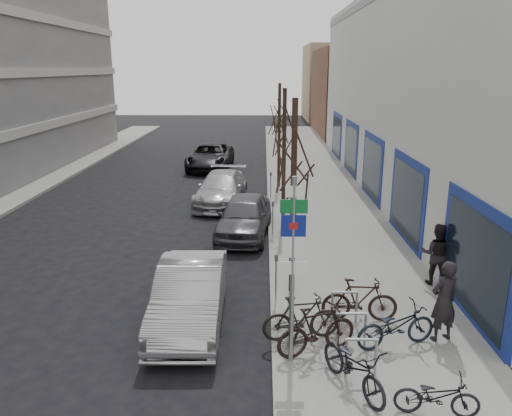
{
  "coord_description": "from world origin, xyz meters",
  "views": [
    {
      "loc": [
        1.8,
        -9.49,
        6.22
      ],
      "look_at": [
        1.57,
        5.55,
        2.0
      ],
      "focal_mm": 35.0,
      "sensor_mm": 36.0,
      "label": 1
    }
  ],
  "objects_px": {
    "meter_front": "(276,272)",
    "parked_car_front": "(190,294)",
    "tree_near": "(294,152)",
    "meter_mid": "(273,215)",
    "lane_car": "(210,156)",
    "meter_back": "(271,182)",
    "pedestrian_near": "(444,301)",
    "bike_near_left": "(354,362)",
    "bike_far_inner": "(360,300)",
    "parked_car_mid": "(244,216)",
    "bike_mid_curb": "(396,323)",
    "bike_far_curb": "(437,393)",
    "tree_far": "(279,111)",
    "bike_near_right": "(317,329)",
    "tree_mid": "(284,125)",
    "highway_sign_pole": "(293,260)",
    "pedestrian_far": "(437,254)",
    "bike_mid_inner": "(301,317)",
    "bike_rack": "(352,325)",
    "parked_car_back": "(221,189)"
  },
  "relations": [
    {
      "from": "meter_front",
      "to": "lane_car",
      "type": "height_order",
      "value": "lane_car"
    },
    {
      "from": "bike_mid_inner",
      "to": "bike_rack",
      "type": "bearing_deg",
      "value": -114.05
    },
    {
      "from": "parked_car_mid",
      "to": "parked_car_back",
      "type": "height_order",
      "value": "parked_car_mid"
    },
    {
      "from": "tree_far",
      "to": "bike_far_curb",
      "type": "bearing_deg",
      "value": -82.7
    },
    {
      "from": "bike_near_left",
      "to": "bike_far_curb",
      "type": "relative_size",
      "value": 1.29
    },
    {
      "from": "tree_far",
      "to": "meter_back",
      "type": "bearing_deg",
      "value": -100.2
    },
    {
      "from": "parked_car_front",
      "to": "bike_near_left",
      "type": "bearing_deg",
      "value": -40.24
    },
    {
      "from": "meter_front",
      "to": "bike_far_inner",
      "type": "relative_size",
      "value": 0.68
    },
    {
      "from": "bike_near_left",
      "to": "meter_back",
      "type": "bearing_deg",
      "value": 68.58
    },
    {
      "from": "highway_sign_pole",
      "to": "bike_mid_inner",
      "type": "height_order",
      "value": "highway_sign_pole"
    },
    {
      "from": "meter_back",
      "to": "pedestrian_near",
      "type": "xyz_separation_m",
      "value": [
        3.77,
        -13.09,
        0.21
      ]
    },
    {
      "from": "bike_rack",
      "to": "meter_mid",
      "type": "distance_m",
      "value": 8.07
    },
    {
      "from": "meter_back",
      "to": "bike_near_left",
      "type": "relative_size",
      "value": 0.65
    },
    {
      "from": "tree_far",
      "to": "bike_near_left",
      "type": "height_order",
      "value": "tree_far"
    },
    {
      "from": "bike_near_right",
      "to": "parked_car_front",
      "type": "xyz_separation_m",
      "value": [
        -3.01,
        1.63,
        0.03
      ]
    },
    {
      "from": "meter_front",
      "to": "bike_near_left",
      "type": "xyz_separation_m",
      "value": [
        1.41,
        -4.0,
        -0.17
      ]
    },
    {
      "from": "tree_mid",
      "to": "bike_mid_curb",
      "type": "height_order",
      "value": "tree_mid"
    },
    {
      "from": "bike_mid_curb",
      "to": "parked_car_mid",
      "type": "relative_size",
      "value": 0.42
    },
    {
      "from": "bike_far_inner",
      "to": "meter_front",
      "type": "bearing_deg",
      "value": 61.66
    },
    {
      "from": "bike_mid_inner",
      "to": "bike_far_inner",
      "type": "height_order",
      "value": "bike_far_inner"
    },
    {
      "from": "tree_far",
      "to": "bike_near_left",
      "type": "distance_m",
      "value": 17.84
    },
    {
      "from": "bike_near_right",
      "to": "pedestrian_near",
      "type": "distance_m",
      "value": 3.04
    },
    {
      "from": "meter_front",
      "to": "parked_car_front",
      "type": "distance_m",
      "value": 2.45
    },
    {
      "from": "bike_mid_curb",
      "to": "meter_front",
      "type": "bearing_deg",
      "value": 30.47
    },
    {
      "from": "parked_car_front",
      "to": "pedestrian_near",
      "type": "distance_m",
      "value": 6.04
    },
    {
      "from": "highway_sign_pole",
      "to": "tree_mid",
      "type": "bearing_deg",
      "value": 88.86
    },
    {
      "from": "meter_back",
      "to": "pedestrian_near",
      "type": "distance_m",
      "value": 13.62
    },
    {
      "from": "parked_car_back",
      "to": "pedestrian_near",
      "type": "relative_size",
      "value": 2.62
    },
    {
      "from": "pedestrian_far",
      "to": "bike_far_curb",
      "type": "bearing_deg",
      "value": 95.28
    },
    {
      "from": "meter_back",
      "to": "tree_near",
      "type": "bearing_deg",
      "value": -87.55
    },
    {
      "from": "meter_mid",
      "to": "bike_mid_inner",
      "type": "height_order",
      "value": "meter_mid"
    },
    {
      "from": "tree_near",
      "to": "meter_mid",
      "type": "distance_m",
      "value": 5.95
    },
    {
      "from": "bike_near_right",
      "to": "tree_far",
      "type": "bearing_deg",
      "value": -21.47
    },
    {
      "from": "parked_car_front",
      "to": "parked_car_back",
      "type": "bearing_deg",
      "value": 89.51
    },
    {
      "from": "bike_mid_curb",
      "to": "bike_far_curb",
      "type": "height_order",
      "value": "bike_mid_curb"
    },
    {
      "from": "bike_far_inner",
      "to": "bike_mid_curb",
      "type": "bearing_deg",
      "value": -150.46
    },
    {
      "from": "meter_mid",
      "to": "bike_mid_inner",
      "type": "relative_size",
      "value": 0.69
    },
    {
      "from": "parked_car_front",
      "to": "lane_car",
      "type": "bearing_deg",
      "value": 93.15
    },
    {
      "from": "pedestrian_far",
      "to": "meter_back",
      "type": "bearing_deg",
      "value": -41.79
    },
    {
      "from": "bike_mid_curb",
      "to": "tree_far",
      "type": "bearing_deg",
      "value": -9.41
    },
    {
      "from": "tree_near",
      "to": "pedestrian_near",
      "type": "relative_size",
      "value": 2.83
    },
    {
      "from": "bike_far_inner",
      "to": "parked_car_mid",
      "type": "relative_size",
      "value": 0.41
    },
    {
      "from": "meter_back",
      "to": "pedestrian_near",
      "type": "height_order",
      "value": "pedestrian_near"
    },
    {
      "from": "bike_far_curb",
      "to": "pedestrian_far",
      "type": "bearing_deg",
      "value": -10.12
    },
    {
      "from": "bike_far_curb",
      "to": "lane_car",
      "type": "relative_size",
      "value": 0.27
    },
    {
      "from": "meter_front",
      "to": "parked_car_front",
      "type": "height_order",
      "value": "parked_car_front"
    },
    {
      "from": "pedestrian_near",
      "to": "pedestrian_far",
      "type": "relative_size",
      "value": 1.05
    },
    {
      "from": "bike_mid_curb",
      "to": "parked_car_mid",
      "type": "height_order",
      "value": "parked_car_mid"
    },
    {
      "from": "bike_mid_inner",
      "to": "bike_far_inner",
      "type": "bearing_deg",
      "value": -69.47
    },
    {
      "from": "bike_near_right",
      "to": "bike_near_left",
      "type": "bearing_deg",
      "value": -177.96
    }
  ]
}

